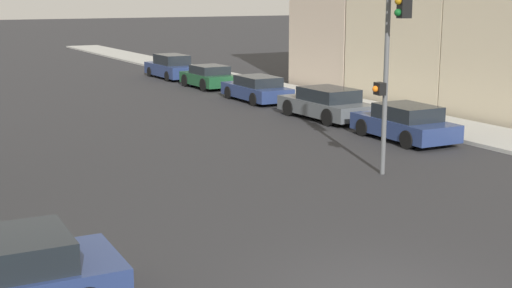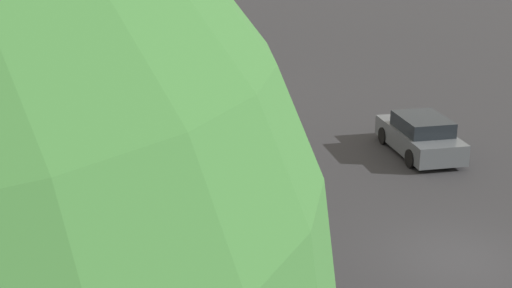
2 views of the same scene
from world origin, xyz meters
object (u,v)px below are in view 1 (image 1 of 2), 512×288
object	(u,v)px
parked_car_0	(405,123)
parked_car_3	(209,77)
parked_car_4	(171,67)
parked_car_2	(257,89)
traffic_signal	(393,42)
parked_car_1	(326,104)

from	to	relation	value
parked_car_0	parked_car_3	xyz separation A→B (m)	(0.21, 16.63, 0.00)
parked_car_3	parked_car_4	world-z (taller)	parked_car_4
parked_car_2	parked_car_3	xyz separation A→B (m)	(0.15, 5.74, 0.02)
traffic_signal	parked_car_4	world-z (taller)	traffic_signal
parked_car_0	parked_car_4	world-z (taller)	parked_car_4
traffic_signal	parked_car_0	xyz separation A→B (m)	(3.91, 3.85, -3.20)
traffic_signal	parked_car_1	world-z (taller)	traffic_signal
parked_car_1	parked_car_4	size ratio (longest dim) A/B	0.98
parked_car_2	parked_car_4	world-z (taller)	parked_car_4
parked_car_2	parked_car_4	xyz separation A→B (m)	(0.14, 11.16, 0.09)
parked_car_0	parked_car_2	xyz separation A→B (m)	(0.05, 10.89, -0.02)
parked_car_0	parked_car_4	size ratio (longest dim) A/B	0.88
parked_car_2	parked_car_4	bearing A→B (deg)	0.38
parked_car_0	parked_car_3	bearing A→B (deg)	1.18
parked_car_1	parked_car_4	bearing A→B (deg)	-1.66
parked_car_4	parked_car_0	bearing A→B (deg)	179.30
traffic_signal	parked_car_4	distance (m)	26.40
traffic_signal	parked_car_3	xyz separation A→B (m)	(4.12, 20.48, -3.20)
parked_car_4	parked_car_3	bearing A→B (deg)	179.97
parked_car_4	parked_car_1	bearing A→B (deg)	179.49
parked_car_1	parked_car_3	xyz separation A→B (m)	(0.11, 11.61, -0.02)
parked_car_2	parked_car_1	bearing A→B (deg)	-178.49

